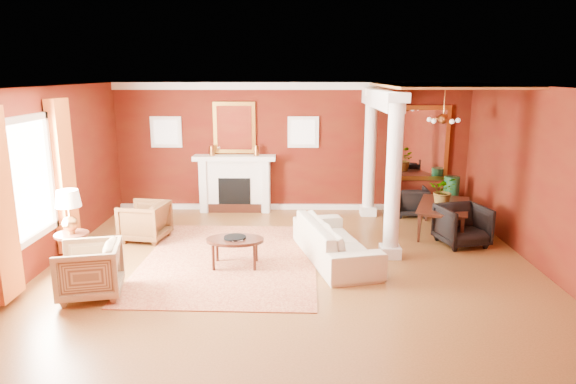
{
  "coord_description": "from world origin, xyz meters",
  "views": [
    {
      "loc": [
        0.02,
        -8.1,
        3.12
      ],
      "look_at": [
        -0.06,
        0.31,
        1.15
      ],
      "focal_mm": 32.0,
      "sensor_mm": 36.0,
      "label": 1
    }
  ],
  "objects_px": {
    "side_table": "(70,218)",
    "armchair_stripe": "(89,268)",
    "armchair_leopard": "(145,219)",
    "coffee_table": "(235,241)",
    "dining_table": "(445,210)",
    "sofa": "(335,234)"
  },
  "relations": [
    {
      "from": "side_table",
      "to": "armchair_stripe",
      "type": "bearing_deg",
      "value": -56.36
    },
    {
      "from": "armchair_leopard",
      "to": "coffee_table",
      "type": "bearing_deg",
      "value": 64.09
    },
    {
      "from": "armchair_leopard",
      "to": "dining_table",
      "type": "relative_size",
      "value": 0.49
    },
    {
      "from": "sofa",
      "to": "dining_table",
      "type": "distance_m",
      "value": 2.74
    },
    {
      "from": "sofa",
      "to": "armchair_leopard",
      "type": "xyz_separation_m",
      "value": [
        -3.53,
        1.02,
        -0.05
      ]
    },
    {
      "from": "dining_table",
      "to": "armchair_stripe",
      "type": "bearing_deg",
      "value": 136.42
    },
    {
      "from": "dining_table",
      "to": "side_table",
      "type": "bearing_deg",
      "value": 126.68
    },
    {
      "from": "armchair_stripe",
      "to": "sofa",
      "type": "bearing_deg",
      "value": 100.24
    },
    {
      "from": "armchair_stripe",
      "to": "coffee_table",
      "type": "height_order",
      "value": "armchair_stripe"
    },
    {
      "from": "armchair_leopard",
      "to": "armchair_stripe",
      "type": "distance_m",
      "value": 2.52
    },
    {
      "from": "sofa",
      "to": "armchair_leopard",
      "type": "height_order",
      "value": "sofa"
    },
    {
      "from": "coffee_table",
      "to": "dining_table",
      "type": "bearing_deg",
      "value": 24.94
    },
    {
      "from": "coffee_table",
      "to": "side_table",
      "type": "xyz_separation_m",
      "value": [
        -2.58,
        -0.2,
        0.44
      ]
    },
    {
      "from": "side_table",
      "to": "sofa",
      "type": "bearing_deg",
      "value": 7.08
    },
    {
      "from": "armchair_stripe",
      "to": "dining_table",
      "type": "height_order",
      "value": "dining_table"
    },
    {
      "from": "armchair_stripe",
      "to": "side_table",
      "type": "distance_m",
      "value": 1.25
    },
    {
      "from": "armchair_stripe",
      "to": "coffee_table",
      "type": "bearing_deg",
      "value": 108.74
    },
    {
      "from": "armchair_leopard",
      "to": "dining_table",
      "type": "height_order",
      "value": "dining_table"
    },
    {
      "from": "dining_table",
      "to": "coffee_table",
      "type": "bearing_deg",
      "value": 134.32
    },
    {
      "from": "sofa",
      "to": "side_table",
      "type": "bearing_deg",
      "value": 83.15
    },
    {
      "from": "armchair_leopard",
      "to": "armchair_stripe",
      "type": "xyz_separation_m",
      "value": [
        -0.07,
        -2.52,
        0.02
      ]
    },
    {
      "from": "sofa",
      "to": "armchair_leopard",
      "type": "relative_size",
      "value": 2.85
    }
  ]
}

